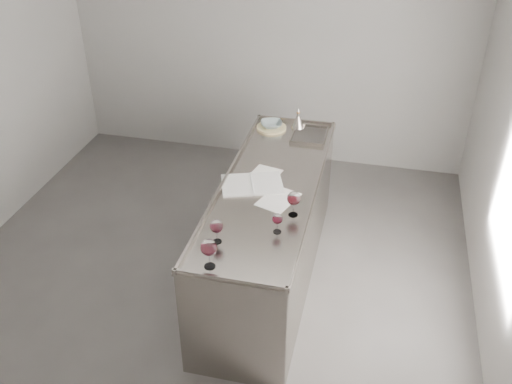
% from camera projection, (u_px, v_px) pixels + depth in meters
% --- Properties ---
extents(room_shell, '(4.54, 5.04, 2.84)m').
position_uv_depth(room_shell, '(195.00, 144.00, 4.17)').
color(room_shell, '#494745').
rests_on(room_shell, ground).
extents(counter, '(0.77, 2.42, 0.97)m').
position_uv_depth(counter, '(269.00, 231.00, 4.82)').
color(counter, gray).
rests_on(counter, ground).
extents(wine_glass_left, '(0.09, 0.09, 0.18)m').
position_uv_depth(wine_glass_left, '(217.00, 227.00, 3.87)').
color(wine_glass_left, white).
rests_on(wine_glass_left, counter).
extents(wine_glass_middle, '(0.11, 0.11, 0.21)m').
position_uv_depth(wine_glass_middle, '(209.00, 248.00, 3.63)').
color(wine_glass_middle, white).
rests_on(wine_glass_middle, counter).
extents(wine_glass_right, '(0.10, 0.10, 0.20)m').
position_uv_depth(wine_glass_right, '(294.00, 199.00, 4.13)').
color(wine_glass_right, white).
rests_on(wine_glass_right, counter).
extents(wine_glass_small, '(0.07, 0.07, 0.15)m').
position_uv_depth(wine_glass_small, '(277.00, 220.00, 3.97)').
color(wine_glass_small, white).
rests_on(wine_glass_small, counter).
extents(notebook, '(0.57, 0.48, 0.02)m').
position_uv_depth(notebook, '(252.00, 184.00, 4.56)').
color(notebook, white).
rests_on(notebook, counter).
extents(loose_paper_top, '(0.29, 0.36, 0.00)m').
position_uv_depth(loose_paper_top, '(263.00, 176.00, 4.67)').
color(loose_paper_top, white).
rests_on(loose_paper_top, counter).
extents(loose_paper_under, '(0.33, 0.39, 0.00)m').
position_uv_depth(loose_paper_under, '(278.00, 199.00, 4.38)').
color(loose_paper_under, silver).
rests_on(loose_paper_under, counter).
extents(trivet, '(0.32, 0.32, 0.02)m').
position_uv_depth(trivet, '(271.00, 128.00, 5.41)').
color(trivet, '#D1C287').
rests_on(trivet, counter).
extents(ceramic_bowl, '(0.25, 0.25, 0.05)m').
position_uv_depth(ceramic_bowl, '(271.00, 124.00, 5.39)').
color(ceramic_bowl, gray).
rests_on(ceramic_bowl, trivet).
extents(wine_funnel, '(0.13, 0.13, 0.20)m').
position_uv_depth(wine_funnel, '(298.00, 121.00, 5.41)').
color(wine_funnel, '#9D958C').
rests_on(wine_funnel, counter).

